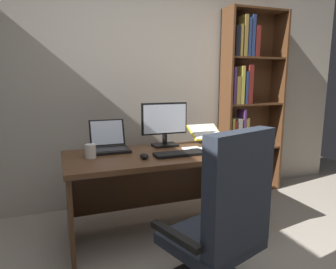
{
  "coord_description": "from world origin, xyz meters",
  "views": [
    {
      "loc": [
        -0.91,
        -1.27,
        1.35
      ],
      "look_at": [
        -0.07,
        0.99,
        0.91
      ],
      "focal_mm": 32.26,
      "sensor_mm": 36.0,
      "label": 1
    }
  ],
  "objects_px": {
    "laptop": "(109,144)",
    "keyboard": "(180,154)",
    "office_chair": "(222,234)",
    "monitor": "(165,125)",
    "desk": "(161,173)",
    "reading_stand_with_book": "(206,133)",
    "bookshelf": "(245,102)",
    "coffee_mug": "(90,151)",
    "computer_mouse": "(144,156)",
    "pen": "(197,149)",
    "open_binder": "(228,151)",
    "notepad": "(195,150)"
  },
  "relations": [
    {
      "from": "office_chair",
      "to": "laptop",
      "type": "relative_size",
      "value": 3.29
    },
    {
      "from": "laptop",
      "to": "computer_mouse",
      "type": "xyz_separation_m",
      "value": [
        0.2,
        -0.38,
        -0.03
      ]
    },
    {
      "from": "open_binder",
      "to": "notepad",
      "type": "height_order",
      "value": "open_binder"
    },
    {
      "from": "keyboard",
      "to": "coffee_mug",
      "type": "height_order",
      "value": "coffee_mug"
    },
    {
      "from": "computer_mouse",
      "to": "open_binder",
      "type": "relative_size",
      "value": 0.2
    },
    {
      "from": "open_binder",
      "to": "coffee_mug",
      "type": "height_order",
      "value": "coffee_mug"
    },
    {
      "from": "desk",
      "to": "computer_mouse",
      "type": "bearing_deg",
      "value": -134.99
    },
    {
      "from": "keyboard",
      "to": "notepad",
      "type": "bearing_deg",
      "value": 31.74
    },
    {
      "from": "reading_stand_with_book",
      "to": "desk",
      "type": "bearing_deg",
      "value": -157.34
    },
    {
      "from": "bookshelf",
      "to": "monitor",
      "type": "bearing_deg",
      "value": -158.46
    },
    {
      "from": "laptop",
      "to": "notepad",
      "type": "bearing_deg",
      "value": -21.17
    },
    {
      "from": "desk",
      "to": "keyboard",
      "type": "height_order",
      "value": "keyboard"
    },
    {
      "from": "bookshelf",
      "to": "reading_stand_with_book",
      "type": "distance_m",
      "value": 0.86
    },
    {
      "from": "keyboard",
      "to": "open_binder",
      "type": "xyz_separation_m",
      "value": [
        0.42,
        -0.05,
        -0.0
      ]
    },
    {
      "from": "laptop",
      "to": "coffee_mug",
      "type": "height_order",
      "value": "laptop"
    },
    {
      "from": "laptop",
      "to": "keyboard",
      "type": "bearing_deg",
      "value": -37.1
    },
    {
      "from": "coffee_mug",
      "to": "computer_mouse",
      "type": "bearing_deg",
      "value": -23.42
    },
    {
      "from": "office_chair",
      "to": "pen",
      "type": "relative_size",
      "value": 7.77
    },
    {
      "from": "coffee_mug",
      "to": "pen",
      "type": "bearing_deg",
      "value": -3.43
    },
    {
      "from": "computer_mouse",
      "to": "pen",
      "type": "xyz_separation_m",
      "value": [
        0.5,
        0.11,
        -0.01
      ]
    },
    {
      "from": "office_chair",
      "to": "monitor",
      "type": "bearing_deg",
      "value": 68.63
    },
    {
      "from": "bookshelf",
      "to": "coffee_mug",
      "type": "xyz_separation_m",
      "value": [
        -1.87,
        -0.67,
        -0.29
      ]
    },
    {
      "from": "bookshelf",
      "to": "coffee_mug",
      "type": "distance_m",
      "value": 2.01
    },
    {
      "from": "desk",
      "to": "reading_stand_with_book",
      "type": "relative_size",
      "value": 5.23
    },
    {
      "from": "computer_mouse",
      "to": "reading_stand_with_book",
      "type": "distance_m",
      "value": 0.88
    },
    {
      "from": "keyboard",
      "to": "open_binder",
      "type": "height_order",
      "value": "same"
    },
    {
      "from": "office_chair",
      "to": "notepad",
      "type": "distance_m",
      "value": 0.96
    },
    {
      "from": "notepad",
      "to": "pen",
      "type": "relative_size",
      "value": 1.5
    },
    {
      "from": "notepad",
      "to": "monitor",
      "type": "bearing_deg",
      "value": 125.78
    },
    {
      "from": "laptop",
      "to": "computer_mouse",
      "type": "bearing_deg",
      "value": -61.92
    },
    {
      "from": "keyboard",
      "to": "coffee_mug",
      "type": "relative_size",
      "value": 3.9
    },
    {
      "from": "keyboard",
      "to": "reading_stand_with_book",
      "type": "distance_m",
      "value": 0.64
    },
    {
      "from": "laptop",
      "to": "open_binder",
      "type": "distance_m",
      "value": 1.02
    },
    {
      "from": "computer_mouse",
      "to": "notepad",
      "type": "xyz_separation_m",
      "value": [
        0.48,
        0.11,
        -0.02
      ]
    },
    {
      "from": "reading_stand_with_book",
      "to": "office_chair",
      "type": "bearing_deg",
      "value": -113.07
    },
    {
      "from": "desk",
      "to": "coffee_mug",
      "type": "distance_m",
      "value": 0.65
    },
    {
      "from": "desk",
      "to": "monitor",
      "type": "xyz_separation_m",
      "value": [
        0.09,
        0.16,
        0.4
      ]
    },
    {
      "from": "computer_mouse",
      "to": "reading_stand_with_book",
      "type": "relative_size",
      "value": 0.33
    },
    {
      "from": "laptop",
      "to": "pen",
      "type": "xyz_separation_m",
      "value": [
        0.71,
        -0.27,
        -0.04
      ]
    },
    {
      "from": "office_chair",
      "to": "notepad",
      "type": "relative_size",
      "value": 5.18
    },
    {
      "from": "desk",
      "to": "notepad",
      "type": "relative_size",
      "value": 7.74
    },
    {
      "from": "laptop",
      "to": "pen",
      "type": "height_order",
      "value": "laptop"
    },
    {
      "from": "monitor",
      "to": "reading_stand_with_book",
      "type": "distance_m",
      "value": 0.48
    },
    {
      "from": "office_chair",
      "to": "monitor",
      "type": "height_order",
      "value": "monitor"
    },
    {
      "from": "pen",
      "to": "computer_mouse",
      "type": "bearing_deg",
      "value": -167.25
    },
    {
      "from": "bookshelf",
      "to": "keyboard",
      "type": "bearing_deg",
      "value": -144.71
    },
    {
      "from": "bookshelf",
      "to": "notepad",
      "type": "bearing_deg",
      "value": -144.08
    },
    {
      "from": "laptop",
      "to": "monitor",
      "type": "bearing_deg",
      "value": -1.15
    },
    {
      "from": "open_binder",
      "to": "computer_mouse",
      "type": "bearing_deg",
      "value": -173.86
    },
    {
      "from": "reading_stand_with_book",
      "to": "open_binder",
      "type": "height_order",
      "value": "reading_stand_with_book"
    }
  ]
}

